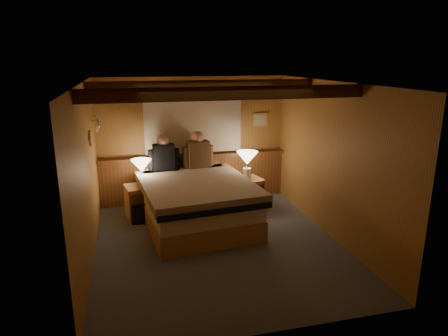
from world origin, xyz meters
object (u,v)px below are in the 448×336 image
object	(u,v)px
lamp_right	(247,160)
person_left	(164,155)
bed	(196,201)
nightstand_right	(247,193)
person_right	(198,152)
duffel_bag	(148,212)
nightstand_left	(142,201)
lamp_left	(142,167)

from	to	relation	value
lamp_right	person_left	size ratio (longest dim) A/B	0.75
person_left	bed	bearing A→B (deg)	-62.02
nightstand_right	person_left	world-z (taller)	person_left
person_right	duffel_bag	distance (m)	1.43
nightstand_left	lamp_left	size ratio (longest dim) A/B	1.29
nightstand_right	lamp_right	distance (m)	0.64
duffel_bag	nightstand_left	bearing A→B (deg)	116.63
nightstand_left	lamp_right	distance (m)	2.04
bed	duffel_bag	distance (m)	0.88
lamp_right	person_right	bearing A→B (deg)	161.54
bed	person_right	size ratio (longest dim) A/B	3.41
lamp_left	duffel_bag	bearing A→B (deg)	-77.59
lamp_left	duffel_bag	distance (m)	0.78
bed	person_right	distance (m)	1.08
bed	duffel_bag	bearing A→B (deg)	152.26
nightstand_right	person_right	distance (m)	1.19
lamp_left	lamp_right	distance (m)	1.91
nightstand_right	person_left	xyz separation A→B (m)	(-1.50, 0.28, 0.75)
lamp_right	bed	bearing A→B (deg)	-152.80
bed	nightstand_right	bearing A→B (deg)	20.06
lamp_right	person_left	bearing A→B (deg)	170.40
nightstand_right	duffel_bag	distance (m)	1.87
lamp_left	person_left	size ratio (longest dim) A/B	0.68
person_right	person_left	bearing A→B (deg)	176.04
person_left	lamp_left	bearing A→B (deg)	-149.47
nightstand_left	nightstand_right	xyz separation A→B (m)	(1.94, -0.01, -0.01)
bed	duffel_bag	world-z (taller)	bed
bed	person_right	xyz separation A→B (m)	(0.20, 0.84, 0.65)
nightstand_left	nightstand_right	size ratio (longest dim) A/B	1.00
lamp_left	lamp_right	size ratio (longest dim) A/B	0.91
lamp_left	person_right	bearing A→B (deg)	15.01
nightstand_left	bed	bearing A→B (deg)	-41.33
nightstand_left	person_right	xyz separation A→B (m)	(1.08, 0.31, 0.76)
person_right	nightstand_left	bearing A→B (deg)	-171.20
nightstand_right	person_left	bearing A→B (deg)	157.35
person_left	duffel_bag	distance (m)	1.06
nightstand_right	lamp_right	size ratio (longest dim) A/B	1.17
bed	person_left	distance (m)	1.11
nightstand_right	duffel_bag	xyz separation A→B (m)	(-1.86, -0.20, -0.12)
lamp_right	duffel_bag	bearing A→B (deg)	-172.92
person_left	person_right	world-z (taller)	person_right
duffel_bag	bed	bearing A→B (deg)	-16.75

